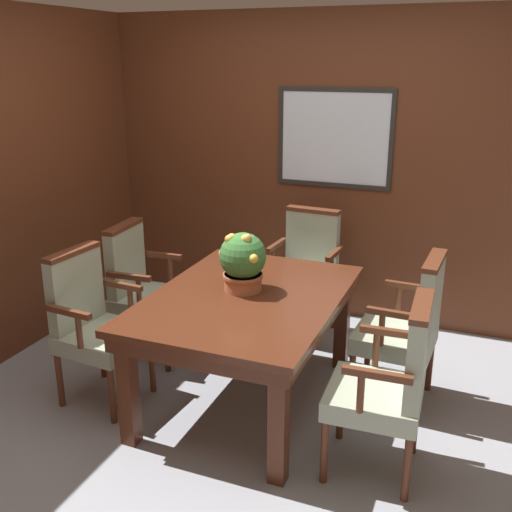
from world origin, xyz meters
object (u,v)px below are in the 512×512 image
(chair_left_far, at_px, (142,285))
(chair_right_far, at_px, (408,324))
(potted_plant, at_px, (243,261))
(dining_table, at_px, (247,309))
(chair_head_far, at_px, (306,267))
(chair_left_near, at_px, (93,320))
(chair_right_near, at_px, (390,381))

(chair_left_far, bearing_deg, chair_right_far, -92.15)
(potted_plant, bearing_deg, dining_table, -50.04)
(chair_left_far, bearing_deg, dining_table, -112.11)
(chair_left_far, bearing_deg, potted_plant, -109.52)
(chair_head_far, bearing_deg, chair_right_far, -37.08)
(chair_left_near, distance_m, potted_plant, 1.01)
(chair_right_far, height_order, chair_right_near, same)
(chair_right_far, relative_size, chair_right_near, 1.00)
(chair_left_near, xyz_separation_m, chair_right_near, (1.85, -0.06, 0.00))
(dining_table, bearing_deg, chair_head_far, 88.62)
(chair_left_near, relative_size, chair_left_far, 1.00)
(chair_right_far, xyz_separation_m, chair_left_far, (-1.87, -0.04, 0.00))
(chair_left_near, height_order, chair_left_far, same)
(chair_left_far, distance_m, chair_right_near, 2.01)
(chair_right_near, bearing_deg, chair_left_far, -112.26)
(dining_table, height_order, chair_left_far, chair_left_far)
(chair_right_near, distance_m, potted_plant, 1.14)
(chair_right_near, bearing_deg, chair_right_far, 178.94)
(chair_head_far, distance_m, chair_right_near, 1.75)
(dining_table, relative_size, chair_head_far, 1.55)
(chair_head_far, height_order, chair_left_far, same)
(chair_right_far, relative_size, chair_left_near, 1.00)
(chair_head_far, xyz_separation_m, chair_right_far, (0.89, -0.77, 0.00))
(dining_table, xyz_separation_m, chair_left_near, (-0.91, -0.31, -0.10))
(chair_head_far, height_order, potted_plant, potted_plant)
(chair_head_far, relative_size, chair_left_near, 1.00)
(chair_left_far, xyz_separation_m, potted_plant, (0.90, -0.26, 0.38))
(chair_right_far, xyz_separation_m, chair_left_near, (-1.83, -0.67, 0.00))
(dining_table, distance_m, potted_plant, 0.30)
(chair_head_far, xyz_separation_m, chair_left_near, (-0.94, -1.44, 0.00))
(dining_table, xyz_separation_m, chair_right_near, (0.94, -0.36, -0.10))
(dining_table, bearing_deg, chair_right_far, 21.53)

